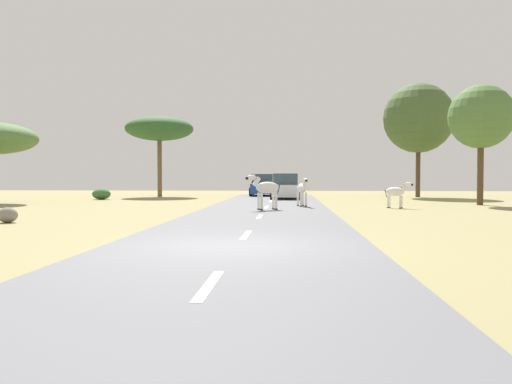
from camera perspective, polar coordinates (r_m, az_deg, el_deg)
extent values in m
plane|color=#8E8456|center=(11.05, -2.72, -6.40)|extent=(90.00, 90.00, 0.00)
cube|color=slate|center=(11.04, -2.04, -6.28)|extent=(6.00, 64.00, 0.05)
cube|color=silver|center=(7.12, -5.36, -10.52)|extent=(0.16, 2.00, 0.01)
cube|color=silver|center=(13.01, -1.14, -4.93)|extent=(0.16, 2.00, 0.01)
cube|color=silver|center=(18.97, 0.41, -2.83)|extent=(0.16, 2.00, 0.01)
cube|color=silver|center=(24.94, 1.23, -1.73)|extent=(0.16, 2.00, 0.01)
cube|color=silver|center=(30.93, 1.72, -1.06)|extent=(0.16, 2.00, 0.01)
cube|color=silver|center=(36.92, 2.06, -0.61)|extent=(0.16, 2.00, 0.01)
ellipsoid|color=silver|center=(25.77, 5.26, 0.43)|extent=(0.63, 1.12, 0.50)
cylinder|color=silver|center=(25.42, 5.14, -0.87)|extent=(0.12, 0.12, 0.72)
cylinder|color=#28231E|center=(25.44, 5.14, -1.62)|extent=(0.14, 0.14, 0.05)
cylinder|color=silver|center=(25.48, 5.73, -0.87)|extent=(0.12, 0.12, 0.72)
cylinder|color=#28231E|center=(25.50, 5.73, -1.62)|extent=(0.14, 0.14, 0.05)
cylinder|color=silver|center=(26.09, 4.80, -0.80)|extent=(0.12, 0.12, 0.72)
cylinder|color=#28231E|center=(26.11, 4.79, -1.54)|extent=(0.14, 0.14, 0.05)
cylinder|color=silver|center=(26.15, 5.37, -0.80)|extent=(0.12, 0.12, 0.72)
cylinder|color=#28231E|center=(26.17, 5.37, -1.53)|extent=(0.14, 0.14, 0.05)
cylinder|color=silver|center=(25.27, 5.53, 0.99)|extent=(0.26, 0.41, 0.42)
cube|color=black|center=(25.27, 5.53, 1.18)|extent=(0.11, 0.35, 0.29)
ellipsoid|color=silver|center=(25.03, 5.66, 1.34)|extent=(0.28, 0.49, 0.23)
ellipsoid|color=black|center=(24.85, 5.76, 1.30)|extent=(0.16, 0.18, 0.14)
cone|color=silver|center=(25.13, 5.45, 1.60)|extent=(0.10, 0.10, 0.13)
cone|color=silver|center=(25.16, 5.75, 1.60)|extent=(0.10, 0.10, 0.13)
cylinder|color=black|center=(26.28, 5.00, 0.25)|extent=(0.07, 0.15, 0.43)
ellipsoid|color=silver|center=(22.96, 1.31, 0.50)|extent=(1.23, 0.97, 0.55)
cylinder|color=silver|center=(22.94, 0.31, -1.06)|extent=(0.16, 0.16, 0.79)
cylinder|color=#28231E|center=(22.96, 0.31, -1.97)|extent=(0.18, 0.18, 0.05)
cylinder|color=silver|center=(22.68, 0.63, -1.09)|extent=(0.16, 0.16, 0.79)
cylinder|color=#28231E|center=(22.70, 0.63, -2.02)|extent=(0.18, 0.18, 0.05)
cylinder|color=silver|center=(23.29, 1.97, -1.02)|extent=(0.16, 0.16, 0.79)
cylinder|color=#28231E|center=(23.31, 1.97, -1.92)|extent=(0.18, 0.18, 0.05)
cylinder|color=silver|center=(23.03, 2.31, -1.05)|extent=(0.16, 0.16, 0.79)
cylinder|color=#28231E|center=(23.05, 2.31, -1.96)|extent=(0.18, 0.18, 0.05)
cylinder|color=silver|center=(22.71, 0.07, 1.20)|extent=(0.46, 0.39, 0.46)
cube|color=black|center=(22.71, 0.07, 1.43)|extent=(0.35, 0.23, 0.32)
ellipsoid|color=silver|center=(22.59, -0.54, 1.63)|extent=(0.54, 0.43, 0.25)
ellipsoid|color=black|center=(22.50, -1.01, 1.58)|extent=(0.23, 0.21, 0.15)
cone|color=silver|center=(22.71, -0.34, 1.95)|extent=(0.13, 0.13, 0.15)
cone|color=silver|center=(22.58, -0.18, 1.95)|extent=(0.13, 0.13, 0.15)
cylinder|color=black|center=(23.23, 2.58, 0.26)|extent=(0.16, 0.12, 0.47)
ellipsoid|color=silver|center=(25.87, 15.57, 0.05)|extent=(1.00, 0.79, 0.44)
cylinder|color=silver|center=(25.68, 16.13, -1.10)|extent=(0.13, 0.13, 0.64)
cylinder|color=#28231E|center=(25.70, 16.13, -1.77)|extent=(0.15, 0.15, 0.04)
cylinder|color=silver|center=(25.91, 16.29, -1.08)|extent=(0.13, 0.13, 0.64)
cylinder|color=#28231E|center=(25.93, 16.28, -1.74)|extent=(0.15, 0.15, 0.04)
cylinder|color=silver|center=(25.87, 14.83, -1.07)|extent=(0.13, 0.13, 0.64)
cylinder|color=#28231E|center=(25.89, 14.83, -1.73)|extent=(0.15, 0.15, 0.04)
cylinder|color=silver|center=(26.10, 15.00, -1.05)|extent=(0.13, 0.13, 0.64)
cylinder|color=#28231E|center=(26.11, 14.99, -1.71)|extent=(0.15, 0.15, 0.04)
cylinder|color=silver|center=(25.73, 16.53, 0.54)|extent=(0.38, 0.31, 0.38)
cube|color=black|center=(25.73, 16.53, 0.71)|extent=(0.29, 0.18, 0.26)
ellipsoid|color=silver|center=(25.67, 17.00, 0.84)|extent=(0.44, 0.35, 0.20)
ellipsoid|color=black|center=(25.62, 17.35, 0.80)|extent=(0.18, 0.17, 0.12)
cone|color=silver|center=(25.64, 16.75, 1.07)|extent=(0.10, 0.10, 0.12)
cone|color=silver|center=(25.75, 16.82, 1.07)|extent=(0.10, 0.10, 0.12)
cylinder|color=black|center=(26.02, 14.58, -0.12)|extent=(0.13, 0.09, 0.38)
cube|color=#1E479E|center=(40.27, 0.77, 0.41)|extent=(1.87, 4.23, 0.80)
cube|color=#334751|center=(40.06, 0.76, 1.52)|extent=(1.67, 2.23, 0.76)
cube|color=black|center=(42.44, 0.88, 0.11)|extent=(1.71, 0.19, 0.24)
cylinder|color=black|center=(41.61, 2.08, 0.12)|extent=(0.23, 0.68, 0.68)
cylinder|color=black|center=(41.67, -0.40, 0.13)|extent=(0.23, 0.68, 0.68)
cylinder|color=black|center=(38.91, 2.02, 0.01)|extent=(0.23, 0.68, 0.68)
cylinder|color=black|center=(38.98, -0.62, 0.02)|extent=(0.23, 0.68, 0.68)
cube|color=silver|center=(34.62, 3.39, 0.19)|extent=(1.80, 4.20, 0.80)
cube|color=#334751|center=(34.41, 3.39, 1.48)|extent=(1.64, 2.20, 0.76)
cube|color=black|center=(36.79, 3.41, -0.14)|extent=(1.71, 0.16, 0.24)
cylinder|color=black|center=(35.98, 4.83, -0.13)|extent=(0.22, 0.68, 0.68)
cylinder|color=black|center=(35.99, 1.97, -0.13)|extent=(0.22, 0.68, 0.68)
cylinder|color=black|center=(33.28, 4.92, -0.29)|extent=(0.22, 0.68, 0.68)
cylinder|color=black|center=(33.29, 1.82, -0.28)|extent=(0.22, 0.68, 0.68)
cylinder|color=brown|center=(40.73, -10.94, 2.65)|extent=(0.36, 0.36, 4.46)
ellipsoid|color=#2D5628|center=(40.91, -10.96, 7.10)|extent=(5.41, 5.41, 1.89)
cylinder|color=#4C3823|center=(30.31, 24.22, 1.93)|extent=(0.33, 0.33, 3.49)
sphere|color=#4C7038|center=(30.49, 24.30, 7.85)|extent=(3.51, 3.51, 3.51)
cylinder|color=#4C3823|center=(40.54, 18.00, 2.24)|extent=(0.35, 0.35, 3.95)
sphere|color=#425B2D|center=(40.79, 18.05, 8.02)|extent=(5.34, 5.34, 5.34)
ellipsoid|color=#386633|center=(36.09, -17.22, -0.22)|extent=(1.25, 1.13, 0.75)
ellipsoid|color=gray|center=(19.01, -26.49, -2.37)|extent=(0.67, 0.57, 0.53)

